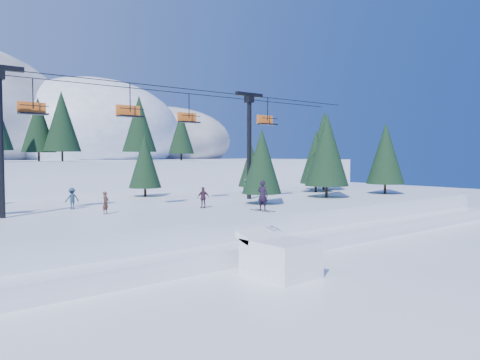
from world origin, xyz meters
TOP-DOWN VIEW (x-y plane):
  - ground at (0.00, 0.00)m, footprint 160.00×160.00m
  - mid_shelf at (0.00, 18.00)m, footprint 70.00×22.00m
  - berm at (0.00, 8.00)m, footprint 70.00×6.00m
  - jump_kicker at (1.64, 2.13)m, footprint 3.00×4.28m
  - chairlift at (0.47, 18.05)m, footprint 47.43×3.21m
  - conifer_stand at (2.14, 18.39)m, footprint 61.81×17.53m
  - distant_skiers at (-0.08, 18.39)m, footprint 34.20×9.16m
  - banner_near at (4.52, 4.49)m, footprint 2.69×1.03m
  - banner_far at (8.90, 6.39)m, footprint 2.86×0.12m

SIDE VIEW (x-z plane):
  - ground at x=0.00m, z-range 0.00..0.00m
  - banner_near at x=4.52m, z-range 0.09..0.99m
  - banner_far at x=8.90m, z-range 0.09..0.99m
  - berm at x=0.00m, z-range 0.00..1.10m
  - jump_kicker at x=1.64m, z-range -1.50..3.79m
  - mid_shelf at x=0.00m, z-range 0.00..2.50m
  - distant_skiers at x=-0.08m, z-range 2.48..4.19m
  - conifer_stand at x=2.14m, z-range 2.21..12.00m
  - chairlift at x=0.47m, z-range 4.18..14.46m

